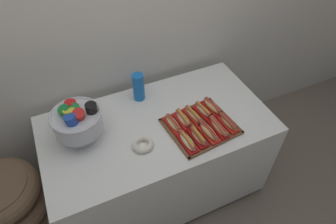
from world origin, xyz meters
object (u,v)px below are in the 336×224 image
object	(u,v)px
hot_dog_4	(228,123)
hot_dog_6	(183,119)
donut	(143,144)
serving_tray	(200,126)
hot_dog_2	(209,132)
hot_dog_8	(203,111)
hot_dog_9	(213,107)
buffet_table	(159,156)
hot_dog_3	(219,127)
hot_dog_1	(198,137)
hot_dog_7	(193,115)
hot_dog_5	(173,124)
floor_vase	(13,210)
cup_stack	(138,87)
punch_bowl	(77,120)
hot_dog_0	(188,142)

from	to	relation	value
hot_dog_4	hot_dog_6	bearing A→B (deg)	149.32
donut	serving_tray	bearing A→B (deg)	-1.00
hot_dog_4	hot_dog_2	bearing A→B (deg)	-174.43
hot_dog_8	hot_dog_9	world-z (taller)	hot_dog_8
buffet_table	hot_dog_3	size ratio (longest dim) A/B	8.19
hot_dog_1	hot_dog_4	world-z (taller)	hot_dog_4
hot_dog_3	hot_dog_6	xyz separation A→B (m)	(-0.17, 0.15, -0.00)
hot_dog_4	hot_dog_7	xyz separation A→B (m)	(-0.17, 0.15, -0.00)
hot_dog_7	hot_dog_1	bearing A→B (deg)	-108.87
buffet_table	hot_dog_5	xyz separation A→B (m)	(0.08, -0.07, 0.39)
floor_vase	hot_dog_5	bearing A→B (deg)	-7.41
hot_dog_1	cup_stack	world-z (taller)	cup_stack
floor_vase	hot_dog_4	distance (m)	1.52
hot_dog_3	punch_bowl	size ratio (longest dim) A/B	0.61
hot_dog_0	buffet_table	bearing A→B (deg)	111.37
hot_dog_7	cup_stack	world-z (taller)	cup_stack
hot_dog_9	donut	bearing A→B (deg)	-170.27
floor_vase	punch_bowl	distance (m)	0.83
hot_dog_3	donut	distance (m)	0.47
hot_dog_7	hot_dog_8	distance (m)	0.08
hot_dog_1	serving_tray	bearing A→B (deg)	53.30
hot_dog_7	cup_stack	bearing A→B (deg)	126.71
floor_vase	hot_dog_8	world-z (taller)	floor_vase
hot_dog_1	hot_dog_2	world-z (taller)	hot_dog_2
hot_dog_5	hot_dog_1	bearing A→B (deg)	-59.98
hot_dog_3	hot_dog_4	distance (m)	0.08
serving_tray	hot_dog_9	xyz separation A→B (m)	(0.14, 0.10, 0.03)
hot_dog_5	hot_dog_9	xyz separation A→B (m)	(0.30, 0.03, 0.00)
donut	floor_vase	bearing A→B (deg)	166.84
hot_dog_2	hot_dog_7	size ratio (longest dim) A/B	0.97
hot_dog_3	hot_dog_9	bearing A→B (deg)	71.13
serving_tray	donut	distance (m)	0.38
punch_bowl	donut	world-z (taller)	punch_bowl
hot_dog_0	cup_stack	distance (m)	0.52
hot_dog_8	cup_stack	bearing A→B (deg)	134.85
floor_vase	donut	distance (m)	1.01
hot_dog_4	cup_stack	distance (m)	0.63
hot_dog_8	cup_stack	world-z (taller)	cup_stack
hot_dog_9	hot_dog_1	bearing A→B (deg)	-138.17
floor_vase	hot_dog_0	distance (m)	1.25
donut	hot_dog_4	bearing A→B (deg)	-7.82
hot_dog_5	punch_bowl	bearing A→B (deg)	164.28
serving_tray	hot_dog_6	bearing A→B (deg)	137.85
hot_dog_4	hot_dog_7	world-z (taller)	hot_dog_4
hot_dog_4	cup_stack	bearing A→B (deg)	130.63
hot_dog_5	hot_dog_7	distance (m)	0.15
floor_vase	hot_dog_9	world-z (taller)	floor_vase
floor_vase	serving_tray	xyz separation A→B (m)	(1.25, -0.21, 0.46)
hot_dog_2	hot_dog_3	size ratio (longest dim) A/B	1.02
hot_dog_2	hot_dog_8	distance (m)	0.18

